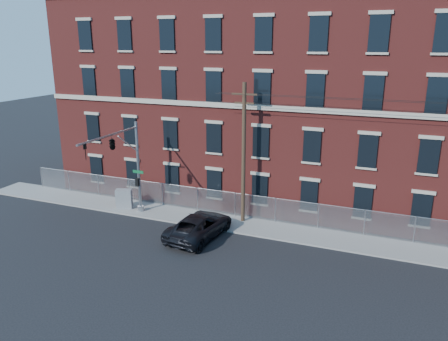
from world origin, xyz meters
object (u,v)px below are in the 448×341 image
at_px(utility_pole_near, 244,151).
at_px(utility_cabinet, 124,199).
at_px(traffic_signal_mast, 119,152).
at_px(pickup_truck, 199,226).

relative_size(utility_pole_near, utility_cabinet, 6.52).
distance_m(traffic_signal_mast, utility_pole_near, 8.70).
distance_m(utility_pole_near, utility_cabinet, 10.55).
bearing_deg(utility_pole_near, traffic_signal_mast, -156.86).
xyz_separation_m(utility_pole_near, utility_cabinet, (-9.51, -1.06, -4.45)).
bearing_deg(utility_pole_near, pickup_truck, -118.69).
bearing_deg(traffic_signal_mast, utility_pole_near, 23.14).
relative_size(traffic_signal_mast, pickup_truck, 1.21).
relative_size(pickup_truck, utility_cabinet, 3.77).
bearing_deg(utility_cabinet, traffic_signal_mast, -78.29).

